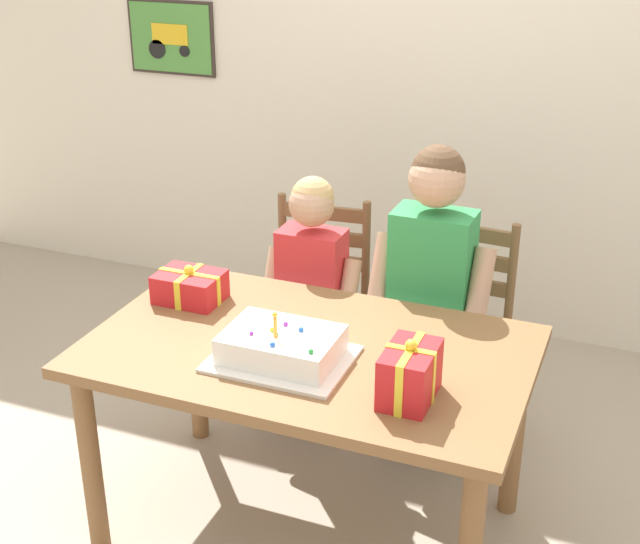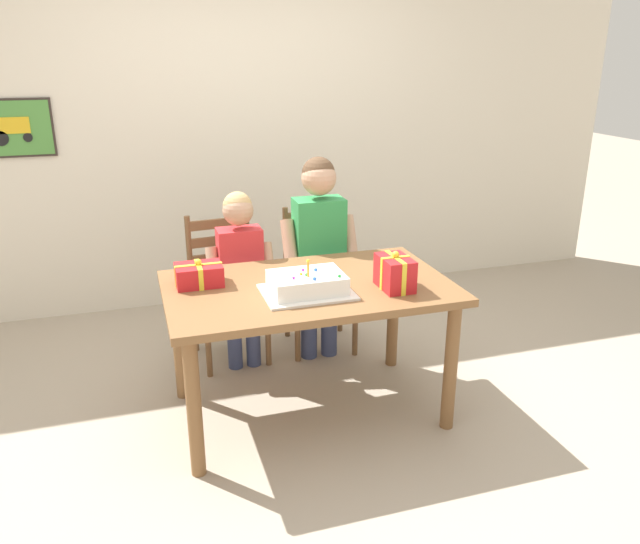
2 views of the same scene
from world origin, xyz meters
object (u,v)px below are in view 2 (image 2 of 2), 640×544
(chair_right, at_px, (318,278))
(child_older, at_px, (319,240))
(child_younger, at_px, (240,264))
(dining_table, at_px, (308,302))
(chair_left, at_px, (227,288))
(gift_box_beside_cake, at_px, (395,273))
(birthday_cake, at_px, (307,284))
(gift_box_red_large, at_px, (199,275))

(chair_right, relative_size, child_older, 0.71)
(chair_right, distance_m, child_older, 0.37)
(child_younger, bearing_deg, chair_right, 18.68)
(dining_table, bearing_deg, chair_right, 69.27)
(dining_table, relative_size, child_younger, 1.31)
(chair_left, height_order, child_older, child_older)
(gift_box_beside_cake, bearing_deg, birthday_cake, 171.87)
(dining_table, xyz_separation_m, birthday_cake, (-0.04, -0.12, 0.15))
(chair_right, xyz_separation_m, child_older, (-0.05, -0.19, 0.32))
(child_older, xyz_separation_m, child_younger, (-0.49, 0.00, -0.11))
(chair_left, bearing_deg, dining_table, -69.21)
(gift_box_beside_cake, height_order, child_older, child_older)
(birthday_cake, xyz_separation_m, gift_box_beside_cake, (0.44, -0.06, 0.03))
(chair_left, bearing_deg, child_younger, -70.96)
(chair_left, distance_m, chair_right, 0.61)
(gift_box_red_large, distance_m, gift_box_beside_cake, 1.00)
(birthday_cake, bearing_deg, child_younger, 105.08)
(chair_left, bearing_deg, chair_right, 0.01)
(chair_left, bearing_deg, birthday_cake, -74.12)
(birthday_cake, height_order, child_younger, child_younger)
(gift_box_red_large, relative_size, chair_right, 0.26)
(child_older, bearing_deg, chair_left, 161.59)
(birthday_cake, relative_size, chair_left, 0.48)
(birthday_cake, relative_size, gift_box_red_large, 1.83)
(gift_box_beside_cake, relative_size, child_older, 0.17)
(dining_table, bearing_deg, child_younger, 111.31)
(dining_table, xyz_separation_m, child_younger, (-0.24, 0.62, 0.03))
(child_older, bearing_deg, birthday_cake, -111.59)
(child_younger, bearing_deg, gift_box_beside_cake, -51.37)
(gift_box_beside_cake, height_order, chair_left, gift_box_beside_cake)
(gift_box_red_large, distance_m, child_older, 0.91)
(dining_table, relative_size, chair_left, 1.59)
(chair_left, relative_size, chair_right, 1.00)
(chair_right, bearing_deg, dining_table, -110.73)
(dining_table, bearing_deg, chair_left, 110.79)
(gift_box_red_large, distance_m, child_younger, 0.56)
(gift_box_beside_cake, xyz_separation_m, child_younger, (-0.64, 0.80, -0.15))
(chair_right, xyz_separation_m, child_younger, (-0.55, -0.18, 0.21))
(chair_left, relative_size, child_older, 0.71)
(dining_table, distance_m, child_younger, 0.67)
(birthday_cake, bearing_deg, gift_box_beside_cake, -8.13)
(gift_box_red_large, height_order, chair_left, chair_left)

